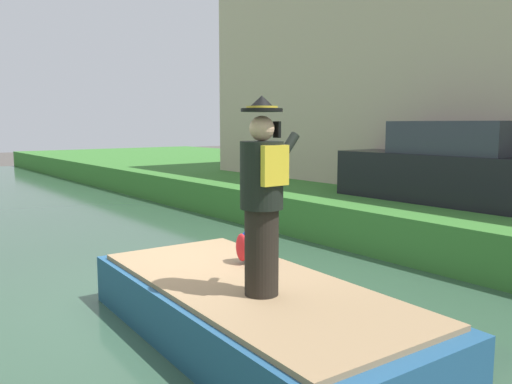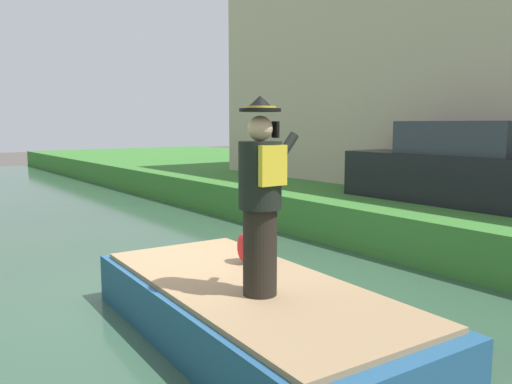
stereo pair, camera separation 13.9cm
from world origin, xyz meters
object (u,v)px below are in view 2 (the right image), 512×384
(boat, at_px, (250,312))
(person_pirate, at_px, (261,197))
(parrot_plush, at_px, (253,242))
(parked_car_dark, at_px, (458,168))

(boat, xyz_separation_m, person_pirate, (-0.13, -0.36, 1.23))
(parrot_plush, height_order, parked_car_dark, parked_car_dark)
(parrot_plush, bearing_deg, person_pirate, -122.44)
(boat, height_order, parrot_plush, parrot_plush)
(boat, xyz_separation_m, parked_car_dark, (5.77, 1.38, 1.08))
(parrot_plush, bearing_deg, boat, -128.57)
(person_pirate, height_order, parrot_plush, person_pirate)
(boat, height_order, parked_car_dark, parked_car_dark)
(parked_car_dark, bearing_deg, boat, -166.51)
(person_pirate, xyz_separation_m, parked_car_dark, (5.90, 1.74, -0.15))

